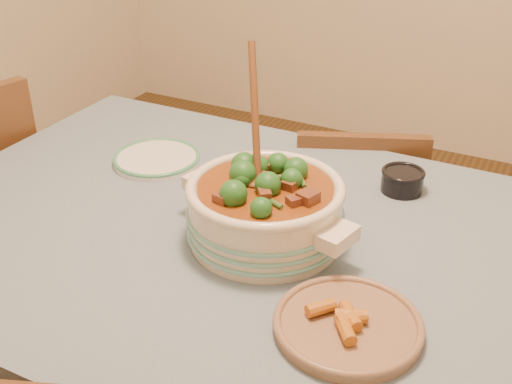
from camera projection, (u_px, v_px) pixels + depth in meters
dining_table at (265, 272)px, 1.43m from camera, size 1.68×1.08×0.76m
stew_casserole at (265, 206)px, 1.34m from camera, size 0.42×0.39×0.39m
white_plate at (157, 158)px, 1.70m from camera, size 0.24×0.24×0.02m
condiment_bowl at (403, 179)px, 1.55m from camera, size 0.12×0.12×0.06m
fried_plate at (348, 323)px, 1.12m from camera, size 0.32×0.32×0.04m
chair_far at (353, 223)px, 2.01m from camera, size 0.48×0.48×0.79m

